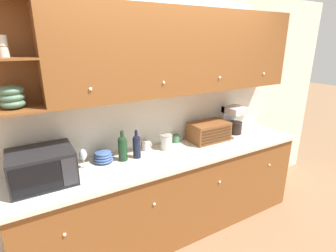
# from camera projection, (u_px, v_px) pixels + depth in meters

# --- Properties ---
(ground_plane) EXTENTS (24.00, 24.00, 0.00)m
(ground_plane) POSITION_uv_depth(u_px,v_px,m) (159.00, 214.00, 3.30)
(ground_plane) COLOR #896647
(wall_back) EXTENTS (5.51, 0.06, 2.60)m
(wall_back) POSITION_uv_depth(u_px,v_px,m) (157.00, 114.00, 2.92)
(wall_back) COLOR silver
(wall_back) RESTS_ON ground_plane
(counter_unit) EXTENTS (3.13, 0.66, 0.95)m
(counter_unit) POSITION_uv_depth(u_px,v_px,m) (172.00, 193.00, 2.89)
(counter_unit) COLOR brown
(counter_unit) RESTS_ON ground_plane
(backsplash_panel) EXTENTS (3.11, 0.01, 0.61)m
(backsplash_panel) POSITION_uv_depth(u_px,v_px,m) (158.00, 118.00, 2.90)
(backsplash_panel) COLOR silver
(backsplash_panel) RESTS_ON counter_unit
(upper_cabinets) EXTENTS (3.11, 0.37, 0.82)m
(upper_cabinets) POSITION_uv_depth(u_px,v_px,m) (180.00, 52.00, 2.62)
(upper_cabinets) COLOR brown
(upper_cabinets) RESTS_ON backsplash_panel
(microwave) EXTENTS (0.50, 0.40, 0.28)m
(microwave) POSITION_uv_depth(u_px,v_px,m) (42.00, 167.00, 2.13)
(microwave) COLOR black
(microwave) RESTS_ON counter_unit
(wine_glass) EXTENTS (0.07, 0.07, 0.19)m
(wine_glass) POSITION_uv_depth(u_px,v_px,m) (83.00, 155.00, 2.38)
(wine_glass) COLOR silver
(wine_glass) RESTS_ON counter_unit
(bowl_stack_on_counter) EXTENTS (0.20, 0.20, 0.12)m
(bowl_stack_on_counter) POSITION_uv_depth(u_px,v_px,m) (103.00, 157.00, 2.53)
(bowl_stack_on_counter) COLOR #3D5B93
(bowl_stack_on_counter) RESTS_ON counter_unit
(wine_bottle) EXTENTS (0.09, 0.09, 0.30)m
(wine_bottle) POSITION_uv_depth(u_px,v_px,m) (123.00, 147.00, 2.54)
(wine_bottle) COLOR #19381E
(wine_bottle) RESTS_ON counter_unit
(second_wine_bottle) EXTENTS (0.08, 0.08, 0.29)m
(second_wine_bottle) POSITION_uv_depth(u_px,v_px,m) (137.00, 145.00, 2.60)
(second_wine_bottle) COLOR black
(second_wine_bottle) RESTS_ON counter_unit
(mug) EXTENTS (0.09, 0.08, 0.11)m
(mug) POSITION_uv_depth(u_px,v_px,m) (146.00, 145.00, 2.80)
(mug) COLOR silver
(mug) RESTS_ON counter_unit
(storage_canister) EXTENTS (0.13, 0.13, 0.17)m
(storage_canister) POSITION_uv_depth(u_px,v_px,m) (166.00, 142.00, 2.82)
(storage_canister) COLOR silver
(storage_canister) RESTS_ON counter_unit
(mug_blue_second) EXTENTS (0.09, 0.08, 0.09)m
(mug_blue_second) POSITION_uv_depth(u_px,v_px,m) (176.00, 139.00, 3.03)
(mug_blue_second) COLOR #4C845B
(mug_blue_second) RESTS_ON counter_unit
(bread_box) EXTENTS (0.46, 0.29, 0.22)m
(bread_box) POSITION_uv_depth(u_px,v_px,m) (209.00, 131.00, 3.06)
(bread_box) COLOR brown
(bread_box) RESTS_ON counter_unit
(coffee_maker) EXTENTS (0.22, 0.25, 0.36)m
(coffee_maker) POSITION_uv_depth(u_px,v_px,m) (233.00, 121.00, 3.23)
(coffee_maker) COLOR #B7B7BC
(coffee_maker) RESTS_ON counter_unit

